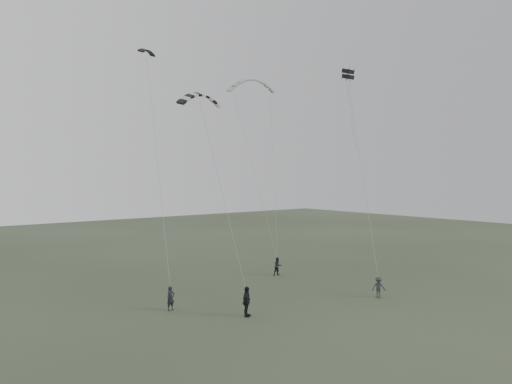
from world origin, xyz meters
TOP-DOWN VIEW (x-y plane):
  - ground at (0.00, 0.00)m, footprint 140.00×140.00m
  - flyer_left at (-6.00, 4.77)m, footprint 0.61×0.43m
  - flyer_right at (6.87, 8.87)m, footprint 0.87×0.73m
  - flyer_center at (-3.02, 0.54)m, footprint 1.18×0.97m
  - flyer_far at (7.32, -1.61)m, footprint 1.12×1.03m
  - kite_dark_small at (-4.51, 10.91)m, footprint 1.75×1.34m
  - kite_pale_large at (6.97, 12.69)m, footprint 4.66×3.23m
  - kite_striped at (-4.64, 3.31)m, footprint 2.94×1.24m
  - kite_box at (10.21, 3.88)m, footprint 0.82×0.96m

SIDE VIEW (x-z plane):
  - ground at x=0.00m, z-range 0.00..0.00m
  - flyer_far at x=7.32m, z-range 0.00..1.51m
  - flyer_left at x=-6.00m, z-range 0.00..1.57m
  - flyer_right at x=6.87m, z-range 0.00..1.58m
  - flyer_center at x=-3.02m, z-range 0.00..1.88m
  - kite_striped at x=-4.64m, z-range 13.29..14.60m
  - kite_box at x=10.21m, z-range 16.73..17.64m
  - kite_pale_large at x=6.97m, z-range 16.65..18.66m
  - kite_dark_small at x=-4.51m, z-range 17.89..18.55m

